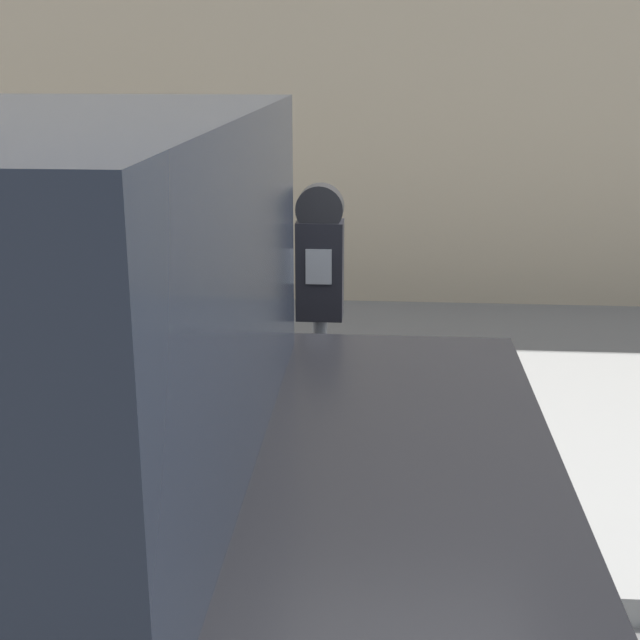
{
  "coord_description": "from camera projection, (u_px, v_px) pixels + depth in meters",
  "views": [
    {
      "loc": [
        0.65,
        -2.05,
        2.01
      ],
      "look_at": [
        0.41,
        1.17,
        1.03
      ],
      "focal_mm": 50.0,
      "sensor_mm": 36.0,
      "label": 1
    }
  ],
  "objects": [
    {
      "name": "sidewalk",
      "position": [
        257.0,
        439.0,
        4.67
      ],
      "size": [
        24.0,
        2.8,
        0.12
      ],
      "color": "#9E9B96",
      "rests_on": "ground_plane"
    },
    {
      "name": "parking_meter",
      "position": [
        320.0,
        292.0,
        3.34
      ],
      "size": [
        0.17,
        0.14,
        1.43
      ],
      "color": "slate",
      "rests_on": "sidewalk"
    }
  ]
}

